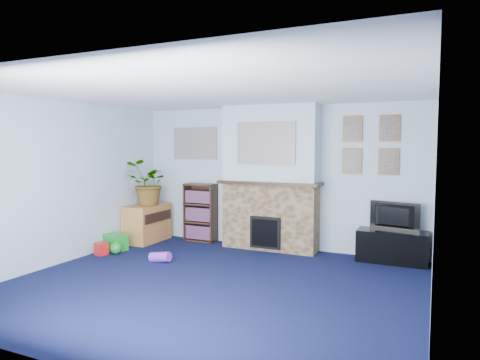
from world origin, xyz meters
The scene contains 26 objects.
floor centered at (0.00, 0.00, 0.00)m, with size 5.00×4.50×0.01m, color #0D1234.
ceiling centered at (0.00, 0.00, 2.40)m, with size 5.00×4.50×0.01m, color white.
wall_back centered at (0.00, 2.25, 1.20)m, with size 5.00×0.04×2.40m, color #AABBCD.
wall_front centered at (0.00, -2.25, 1.20)m, with size 5.00×0.04×2.40m, color #AABBCD.
wall_left centered at (-2.50, 0.00, 1.20)m, with size 0.04×4.50×2.40m, color #AABBCD.
wall_right centered at (2.50, 0.00, 1.20)m, with size 0.04×4.50×2.40m, color #AABBCD.
chimney_breast centered at (0.00, 2.05, 1.18)m, with size 1.72×0.50×2.40m.
collage_main centered at (0.00, 1.84, 1.78)m, with size 1.00×0.03×0.68m, color gray.
collage_left centered at (-1.55, 2.23, 1.78)m, with size 0.90×0.03×0.58m, color gray.
portrait_tl centered at (1.30, 2.23, 2.00)m, with size 0.30×0.03×0.40m, color brown.
portrait_tr centered at (1.85, 2.23, 2.00)m, with size 0.30×0.03×0.40m, color brown.
portrait_bl centered at (1.30, 2.23, 1.50)m, with size 0.30×0.03×0.40m, color brown.
portrait_br centered at (1.85, 2.23, 1.50)m, with size 0.30×0.03×0.40m, color brown.
tv_stand centered at (1.95, 2.03, 0.23)m, with size 1.00×0.42×0.48m, color black.
television centered at (1.95, 2.05, 0.69)m, with size 0.74×0.10×0.42m, color black.
bookshelf centered at (-1.37, 2.11, 0.50)m, with size 0.58×0.28×1.05m.
sideboard centered at (-2.24, 1.67, 0.35)m, with size 0.48×0.86×0.67m, color #B9783B.
potted_plant centered at (-2.19, 1.62, 1.07)m, with size 0.73×0.63×0.81m, color #26661E.
mantel_clock centered at (0.00, 2.00, 1.22)m, with size 0.10×0.06×0.14m, color gold.
mantel_candle centered at (0.26, 2.00, 1.23)m, with size 0.05×0.05×0.17m, color #B2BFC6.
mantel_teddy centered at (-0.61, 2.00, 1.22)m, with size 0.14×0.14×0.14m, color gray.
mantel_can centered at (0.68, 2.00, 1.21)m, with size 0.06×0.06×0.12m, color red.
green_crate centered at (-2.30, 0.89, 0.14)m, with size 0.34×0.27×0.27m, color #198C26.
toy_ball centered at (-2.13, 0.70, 0.09)m, with size 0.19×0.19×0.19m, color #198C26.
toy_block centered at (-2.30, 0.55, 0.11)m, with size 0.16×0.16×0.20m, color red.
toy_tube centered at (-1.22, 0.62, 0.07)m, with size 0.15×0.15×0.33m, color purple.
Camera 1 is at (2.50, -4.61, 1.74)m, focal length 32.00 mm.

